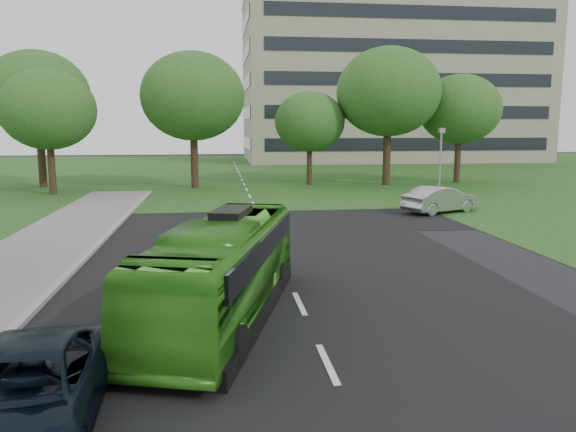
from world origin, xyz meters
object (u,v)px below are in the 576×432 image
object	(u,v)px
tree_park_e	(460,109)
sedan	(441,199)
suv	(25,393)
tree_park_f	(37,95)
tree_park_a	(48,110)
camera_pole	(441,153)
office_building	(388,70)
tree_park_b	(193,96)
tree_park_d	(388,92)
tree_park_c	(310,122)
bus	(223,270)

from	to	relation	value
tree_park_e	sedan	size ratio (longest dim) A/B	1.98
suv	tree_park_f	bearing A→B (deg)	103.96
tree_park_a	camera_pole	world-z (taller)	tree_park_a
office_building	tree_park_b	world-z (taller)	office_building
office_building	tree_park_f	bearing A→B (deg)	-139.78
tree_park_f	tree_park_d	bearing A→B (deg)	-3.69
tree_park_e	camera_pole	world-z (taller)	tree_park_e
tree_park_c	bus	world-z (taller)	tree_park_c
tree_park_f	sedan	bearing A→B (deg)	-32.25
tree_park_c	bus	distance (m)	32.90
tree_park_f	tree_park_b	bearing A→B (deg)	-9.60
office_building	suv	distance (m)	76.00
tree_park_a	tree_park_b	distance (m)	10.41
tree_park_d	tree_park_b	bearing A→B (deg)	-179.07
tree_park_a	sedan	distance (m)	27.27
tree_park_a	sedan	bearing A→B (deg)	-25.53
sedan	camera_pole	world-z (taller)	camera_pole
tree_park_e	suv	distance (m)	44.33
tree_park_a	tree_park_b	world-z (taller)	tree_park_b
tree_park_b	tree_park_f	world-z (taller)	tree_park_f
tree_park_a	tree_park_b	bearing A→B (deg)	16.95
office_building	tree_park_c	size ratio (longest dim) A/B	5.27
sedan	camera_pole	bearing A→B (deg)	-45.41
tree_park_b	bus	world-z (taller)	tree_park_b
office_building	sedan	xyz separation A→B (m)	(-11.67, -48.69, -11.74)
tree_park_c	tree_park_e	size ratio (longest dim) A/B	0.83
tree_park_c	suv	bearing A→B (deg)	-106.05
tree_park_b	tree_park_c	world-z (taller)	tree_park_b
tree_park_f	camera_pole	bearing A→B (deg)	-19.14
office_building	tree_park_d	distance (m)	35.76
office_building	sedan	distance (m)	51.42
tree_park_f	tree_park_e	bearing A→B (deg)	-1.15
tree_park_b	sedan	world-z (taller)	tree_park_b
tree_park_c	tree_park_d	xyz separation A→B (m)	(6.29, -0.87, 2.38)
tree_park_b	camera_pole	size ratio (longest dim) A/B	2.23
sedan	suv	xyz separation A→B (m)	(-15.57, -21.27, -0.07)
tree_park_b	office_building	bearing A→B (deg)	52.78
tree_park_b	tree_park_c	bearing A→B (deg)	6.87
tree_park_c	tree_park_f	bearing A→B (deg)	177.55
tree_park_f	sedan	size ratio (longest dim) A/B	2.31
tree_park_d	camera_pole	distance (m)	9.47
sedan	tree_park_b	bearing A→B (deg)	20.44
tree_park_b	bus	distance (m)	31.29
office_building	tree_park_a	size ratio (longest dim) A/B	4.56
tree_park_d	suv	world-z (taller)	tree_park_d
tree_park_d	sedan	bearing A→B (deg)	-95.19
tree_park_b	tree_park_f	bearing A→B (deg)	170.40
sedan	suv	distance (m)	26.36
tree_park_e	sedan	distance (m)	18.59
tree_park_b	tree_park_d	xyz separation A→B (m)	(15.60, 0.25, 0.46)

